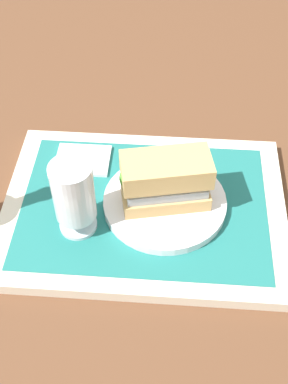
# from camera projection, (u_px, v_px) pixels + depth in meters

# --- Properties ---
(ground_plane) EXTENTS (3.00, 3.00, 0.00)m
(ground_plane) POSITION_uv_depth(u_px,v_px,m) (144.00, 213.00, 0.80)
(ground_plane) COLOR brown
(tray) EXTENTS (0.44, 0.32, 0.02)m
(tray) POSITION_uv_depth(u_px,v_px,m) (144.00, 209.00, 0.79)
(tray) COLOR beige
(tray) RESTS_ON ground_plane
(placemat) EXTENTS (0.38, 0.27, 0.00)m
(placemat) POSITION_uv_depth(u_px,v_px,m) (144.00, 204.00, 0.79)
(placemat) COLOR #1E6B66
(placemat) RESTS_ON tray
(plate) EXTENTS (0.19, 0.19, 0.01)m
(plate) POSITION_uv_depth(u_px,v_px,m) (165.00, 202.00, 0.78)
(plate) COLOR white
(plate) RESTS_ON placemat
(sandwich) EXTENTS (0.14, 0.09, 0.08)m
(sandwich) POSITION_uv_depth(u_px,v_px,m) (164.00, 180.00, 0.74)
(sandwich) COLOR tan
(sandwich) RESTS_ON plate
(beer_glass) EXTENTS (0.06, 0.06, 0.12)m
(beer_glass) POSITION_uv_depth(u_px,v_px,m) (74.00, 194.00, 0.70)
(beer_glass) COLOR silver
(beer_glass) RESTS_ON placemat
(napkin_folded) EXTENTS (0.09, 0.07, 0.01)m
(napkin_folded) POSITION_uv_depth(u_px,v_px,m) (83.00, 160.00, 0.85)
(napkin_folded) COLOR white
(napkin_folded) RESTS_ON placemat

